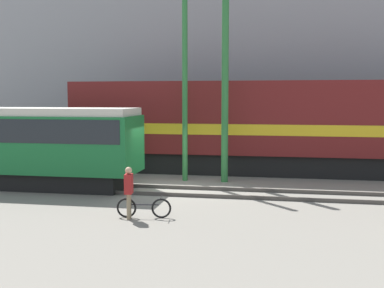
{
  "coord_description": "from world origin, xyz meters",
  "views": [
    {
      "loc": [
        4.27,
        -18.63,
        3.68
      ],
      "look_at": [
        0.76,
        0.22,
        1.8
      ],
      "focal_mm": 45.0,
      "sensor_mm": 36.0,
      "label": 1
    }
  ],
  "objects_px": {
    "freight_locomotive": "(268,125)",
    "person": "(129,188)",
    "bicycle": "(144,208)",
    "utility_pole_left": "(185,74)",
    "utility_pole_center": "(225,84)",
    "streetcar": "(22,142)"
  },
  "relations": [
    {
      "from": "streetcar",
      "to": "utility_pole_center",
      "type": "xyz_separation_m",
      "value": [
        7.95,
        2.73,
        2.38
      ]
    },
    {
      "from": "utility_pole_center",
      "to": "bicycle",
      "type": "bearing_deg",
      "value": -104.06
    },
    {
      "from": "freight_locomotive",
      "to": "utility_pole_center",
      "type": "xyz_separation_m",
      "value": [
        -1.78,
        -2.73,
        1.9
      ]
    },
    {
      "from": "freight_locomotive",
      "to": "person",
      "type": "bearing_deg",
      "value": -111.86
    },
    {
      "from": "person",
      "to": "bicycle",
      "type": "bearing_deg",
      "value": 26.45
    },
    {
      "from": "freight_locomotive",
      "to": "streetcar",
      "type": "bearing_deg",
      "value": -150.68
    },
    {
      "from": "utility_pole_center",
      "to": "streetcar",
      "type": "bearing_deg",
      "value": -161.04
    },
    {
      "from": "utility_pole_center",
      "to": "person",
      "type": "bearing_deg",
      "value": -106.81
    },
    {
      "from": "bicycle",
      "to": "utility_pole_left",
      "type": "xyz_separation_m",
      "value": [
        -0.07,
        6.71,
        4.35
      ]
    },
    {
      "from": "freight_locomotive",
      "to": "utility_pole_center",
      "type": "height_order",
      "value": "utility_pole_center"
    },
    {
      "from": "streetcar",
      "to": "bicycle",
      "type": "bearing_deg",
      "value": -32.4
    },
    {
      "from": "bicycle",
      "to": "utility_pole_left",
      "type": "height_order",
      "value": "utility_pole_left"
    },
    {
      "from": "streetcar",
      "to": "utility_pole_left",
      "type": "xyz_separation_m",
      "value": [
        6.19,
        2.73,
        2.8
      ]
    },
    {
      "from": "person",
      "to": "utility_pole_center",
      "type": "distance_m",
      "value": 7.93
    },
    {
      "from": "streetcar",
      "to": "bicycle",
      "type": "height_order",
      "value": "streetcar"
    },
    {
      "from": "streetcar",
      "to": "person",
      "type": "height_order",
      "value": "streetcar"
    },
    {
      "from": "streetcar",
      "to": "person",
      "type": "distance_m",
      "value": 7.25
    },
    {
      "from": "person",
      "to": "streetcar",
      "type": "bearing_deg",
      "value": 144.49
    },
    {
      "from": "freight_locomotive",
      "to": "bicycle",
      "type": "xyz_separation_m",
      "value": [
        -3.46,
        -9.44,
        -2.02
      ]
    },
    {
      "from": "freight_locomotive",
      "to": "streetcar",
      "type": "xyz_separation_m",
      "value": [
        -9.73,
        -5.46,
        -0.48
      ]
    },
    {
      "from": "freight_locomotive",
      "to": "person",
      "type": "distance_m",
      "value": 10.48
    },
    {
      "from": "bicycle",
      "to": "person",
      "type": "xyz_separation_m",
      "value": [
        -0.41,
        -0.2,
        0.65
      ]
    }
  ]
}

